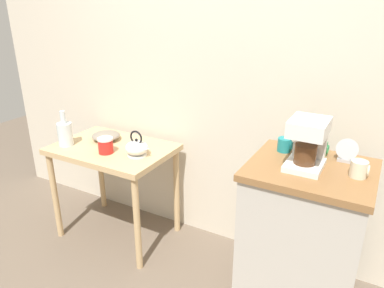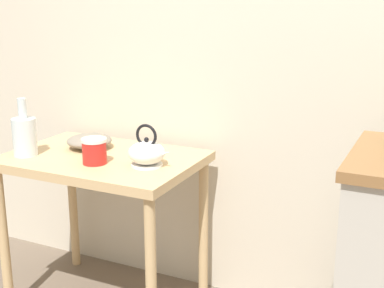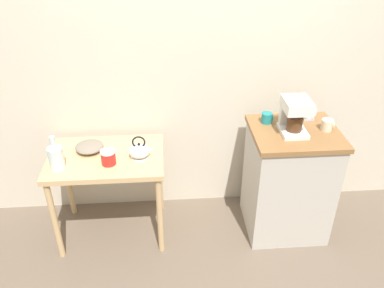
% 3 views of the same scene
% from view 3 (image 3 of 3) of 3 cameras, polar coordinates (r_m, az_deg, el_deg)
% --- Properties ---
extents(ground_plane, '(8.00, 8.00, 0.00)m').
position_cam_3_polar(ground_plane, '(3.34, 1.65, -12.10)').
color(ground_plane, '#6B5B4C').
extents(back_wall, '(4.40, 0.10, 2.80)m').
position_cam_3_polar(back_wall, '(3.00, 3.16, 14.00)').
color(back_wall, beige).
rests_on(back_wall, ground_plane).
extents(wooden_table, '(0.84, 0.57, 0.73)m').
position_cam_3_polar(wooden_table, '(2.99, -12.17, -3.25)').
color(wooden_table, tan).
rests_on(wooden_table, ground_plane).
extents(kitchen_counter, '(0.63, 0.56, 0.90)m').
position_cam_3_polar(kitchen_counter, '(3.17, 13.70, -5.22)').
color(kitchen_counter, '#BCB7AD').
rests_on(kitchen_counter, ground_plane).
extents(bowl_stoneware, '(0.21, 0.21, 0.06)m').
position_cam_3_polar(bowl_stoneware, '(3.01, -14.61, -0.39)').
color(bowl_stoneware, gray).
rests_on(bowl_stoneware, wooden_table).
extents(teakettle, '(0.19, 0.15, 0.18)m').
position_cam_3_polar(teakettle, '(2.85, -7.57, -0.95)').
color(teakettle, white).
rests_on(teakettle, wooden_table).
extents(glass_carafe_vase, '(0.10, 0.10, 0.25)m').
position_cam_3_polar(glass_carafe_vase, '(2.85, -19.06, -1.83)').
color(glass_carafe_vase, silver).
rests_on(glass_carafe_vase, wooden_table).
extents(canister_enamel, '(0.10, 0.10, 0.11)m').
position_cam_3_polar(canister_enamel, '(2.82, -12.01, -1.89)').
color(canister_enamel, red).
rests_on(canister_enamel, wooden_table).
extents(coffee_maker, '(0.18, 0.22, 0.26)m').
position_cam_3_polar(coffee_maker, '(2.85, 14.58, 4.26)').
color(coffee_maker, white).
rests_on(coffee_maker, kitchen_counter).
extents(mug_dark_teal, '(0.08, 0.08, 0.08)m').
position_cam_3_polar(mug_dark_teal, '(2.98, 10.78, 3.73)').
color(mug_dark_teal, teal).
rests_on(mug_dark_teal, kitchen_counter).
extents(mug_small_cream, '(0.09, 0.08, 0.08)m').
position_cam_3_polar(mug_small_cream, '(2.99, 18.96, 2.64)').
color(mug_small_cream, beige).
rests_on(mug_small_cream, kitchen_counter).
extents(mug_tall_green, '(0.08, 0.08, 0.08)m').
position_cam_3_polar(mug_tall_green, '(3.07, 13.93, 4.21)').
color(mug_tall_green, '#338C4C').
rests_on(mug_tall_green, kitchen_counter).
extents(table_clock, '(0.11, 0.06, 0.13)m').
position_cam_3_polar(table_clock, '(3.09, 16.56, 4.32)').
color(table_clock, '#B2B5BA').
rests_on(table_clock, kitchen_counter).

